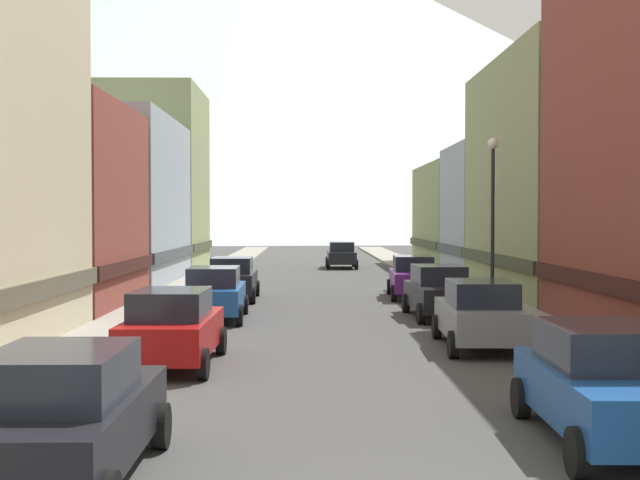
{
  "coord_description": "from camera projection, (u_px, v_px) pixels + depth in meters",
  "views": [
    {
      "loc": [
        -0.71,
        -7.54,
        3.42
      ],
      "look_at": [
        -0.02,
        37.09,
        2.21
      ],
      "focal_mm": 46.81,
      "sensor_mm": 36.0,
      "label": 1
    }
  ],
  "objects": [
    {
      "name": "car_left_1",
      "position": [
        172.0,
        327.0,
        19.05
      ],
      "size": [
        2.11,
        4.42,
        1.78
      ],
      "color": "#9E1111",
      "rests_on": "ground"
    },
    {
      "name": "sidewalk_left",
      "position": [
        199.0,
        283.0,
        42.52
      ],
      "size": [
        2.5,
        100.0,
        0.15
      ],
      "primitive_type": "cube",
      "color": "gray",
      "rests_on": "ground"
    },
    {
      "name": "car_right_0",
      "position": [
        606.0,
        384.0,
        12.58
      ],
      "size": [
        2.17,
        4.45,
        1.78
      ],
      "color": "#19478C",
      "rests_on": "ground"
    },
    {
      "name": "storefront_right_4",
      "position": [
        470.0,
        217.0,
        58.49
      ],
      "size": [
        6.76,
        13.14,
        7.12
      ],
      "color": "#8C9966",
      "rests_on": "ground"
    },
    {
      "name": "car_left_0",
      "position": [
        64.0,
        416.0,
        10.55
      ],
      "size": [
        2.07,
        4.41,
        1.78
      ],
      "color": "black",
      "rests_on": "ground"
    },
    {
      "name": "storefront_right_2",
      "position": [
        569.0,
        181.0,
        36.53
      ],
      "size": [
        6.85,
        13.73,
        10.38
      ],
      "color": "#8C9966",
      "rests_on": "ground"
    },
    {
      "name": "car_right_2",
      "position": [
        440.0,
        291.0,
        28.35
      ],
      "size": [
        2.17,
        4.45,
        1.78
      ],
      "color": "black",
      "rests_on": "ground"
    },
    {
      "name": "car_right_1",
      "position": [
        480.0,
        314.0,
        21.69
      ],
      "size": [
        2.19,
        4.46,
        1.78
      ],
      "color": "slate",
      "rests_on": "ground"
    },
    {
      "name": "mountain_backdrop",
      "position": [
        259.0,
        71.0,
        265.91
      ],
      "size": [
        336.63,
        336.63,
        100.14
      ],
      "primitive_type": "cone",
      "color": "silver",
      "rests_on": "ground"
    },
    {
      "name": "storefront_left_3",
      "position": [
        99.0,
        205.0,
        42.29
      ],
      "size": [
        7.86,
        12.27,
        8.46
      ],
      "color": "#99A5B2",
      "rests_on": "ground"
    },
    {
      "name": "car_right_3",
      "position": [
        413.0,
        277.0,
        35.39
      ],
      "size": [
        2.25,
        4.48,
        1.78
      ],
      "color": "#591E72",
      "rests_on": "ground"
    },
    {
      "name": "streetlamp_right",
      "position": [
        493.0,
        200.0,
        27.18
      ],
      "size": [
        0.36,
        0.36,
        5.86
      ],
      "color": "black",
      "rests_on": "sidewalk_right"
    },
    {
      "name": "potted_plant_0",
      "position": [
        622.0,
        332.0,
        20.37
      ],
      "size": [
        0.59,
        0.59,
        0.83
      ],
      "color": "#4C4C51",
      "rests_on": "sidewalk_right"
    },
    {
      "name": "storefront_left_4",
      "position": [
        133.0,
        183.0,
        53.37
      ],
      "size": [
        9.03,
        9.25,
        11.6
      ],
      "color": "#8C9966",
      "rests_on": "ground"
    },
    {
      "name": "car_driving_0",
      "position": [
        341.0,
        255.0,
        56.12
      ],
      "size": [
        2.06,
        4.4,
        1.78
      ],
      "color": "black",
      "rests_on": "ground"
    },
    {
      "name": "sidewalk_right",
      "position": [
        443.0,
        283.0,
        42.71
      ],
      "size": [
        2.5,
        100.0,
        0.15
      ],
      "primitive_type": "cube",
      "color": "gray",
      "rests_on": "ground"
    },
    {
      "name": "storefront_right_3",
      "position": [
        529.0,
        214.0,
        47.63
      ],
      "size": [
        9.3,
        8.13,
        7.52
      ],
      "color": "#99A5B2",
      "rests_on": "ground"
    },
    {
      "name": "car_left_2",
      "position": [
        214.0,
        293.0,
        27.69
      ],
      "size": [
        2.14,
        4.44,
        1.78
      ],
      "color": "#19478C",
      "rests_on": "ground"
    },
    {
      "name": "car_left_3",
      "position": [
        232.0,
        278.0,
        34.44
      ],
      "size": [
        2.1,
        4.42,
        1.78
      ],
      "color": "black",
      "rests_on": "ground"
    }
  ]
}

